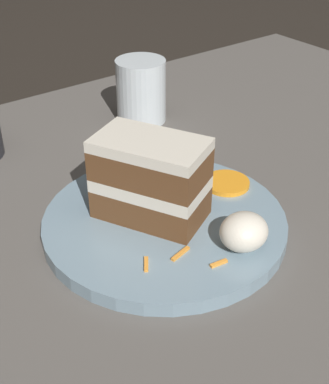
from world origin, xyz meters
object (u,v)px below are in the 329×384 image
(cream_dollop, at_px, (244,232))
(orange_garnish, at_px, (227,183))
(cake_slice, at_px, (150,179))
(plate, at_px, (164,222))
(drinking_glass, at_px, (141,95))

(cream_dollop, bearing_deg, orange_garnish, -124.78)
(cake_slice, bearing_deg, orange_garnish, 150.07)
(plate, relative_size, cream_dollop, 5.23)
(plate, relative_size, drinking_glass, 2.82)
(plate, relative_size, orange_garnish, 4.91)
(cream_dollop, distance_m, orange_garnish, 0.12)
(plate, bearing_deg, cake_slice, -53.86)
(drinking_glass, bearing_deg, cake_slice, 57.25)
(cake_slice, relative_size, drinking_glass, 1.41)
(plate, distance_m, cake_slice, 0.06)
(cream_dollop, bearing_deg, plate, -70.43)
(plate, distance_m, cream_dollop, 0.10)
(orange_garnish, xyz_separation_m, drinking_glass, (-0.04, -0.24, 0.02))
(cake_slice, height_order, drinking_glass, cake_slice)
(cake_slice, bearing_deg, plate, 99.03)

